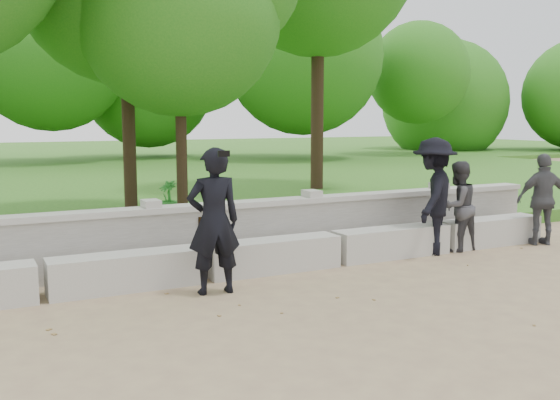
# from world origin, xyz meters

# --- Properties ---
(ground) EXTENTS (80.00, 80.00, 0.00)m
(ground) POSITION_xyz_m (0.00, 0.00, 0.00)
(ground) COLOR #9E8A61
(ground) RESTS_ON ground
(lawn) EXTENTS (40.00, 22.00, 0.25)m
(lawn) POSITION_xyz_m (0.00, 14.00, 0.12)
(lawn) COLOR #295D1B
(lawn) RESTS_ON ground
(concrete_bench) EXTENTS (11.90, 0.45, 0.45)m
(concrete_bench) POSITION_xyz_m (0.00, 1.90, 0.22)
(concrete_bench) COLOR beige
(concrete_bench) RESTS_ON ground
(parapet_wall) EXTENTS (12.50, 0.35, 0.90)m
(parapet_wall) POSITION_xyz_m (0.00, 2.60, 0.46)
(parapet_wall) COLOR #B4B2AA
(parapet_wall) RESTS_ON ground
(man_main) EXTENTS (0.68, 0.61, 1.76)m
(man_main) POSITION_xyz_m (-0.11, 1.26, 0.88)
(man_main) COLOR black
(man_main) RESTS_ON ground
(visitor_left) EXTENTS (0.76, 0.62, 1.43)m
(visitor_left) POSITION_xyz_m (4.19, 1.80, 0.71)
(visitor_left) COLOR #3A393E
(visitor_left) RESTS_ON ground
(visitor_mid) EXTENTS (1.32, 1.26, 1.80)m
(visitor_mid) POSITION_xyz_m (3.70, 1.80, 0.90)
(visitor_mid) COLOR black
(visitor_mid) RESTS_ON ground
(visitor_right) EXTENTS (0.96, 0.67, 1.52)m
(visitor_right) POSITION_xyz_m (5.80, 1.53, 0.76)
(visitor_right) COLOR #434348
(visitor_right) RESTS_ON ground
(shrub_b) EXTENTS (0.45, 0.45, 0.63)m
(shrub_b) POSITION_xyz_m (2.35, 3.32, 0.57)
(shrub_b) COLOR #308A2F
(shrub_b) RESTS_ON lawn
(shrub_d) EXTENTS (0.48, 0.49, 0.67)m
(shrub_d) POSITION_xyz_m (0.71, 5.87, 0.58)
(shrub_d) COLOR #308A2F
(shrub_d) RESTS_ON lawn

